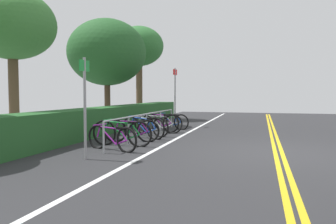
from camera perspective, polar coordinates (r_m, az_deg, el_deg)
name	(u,v)px	position (r m, az deg, el deg)	size (l,w,h in m)	color
ground_plane	(279,154)	(8.59, 18.60, -6.83)	(34.53, 13.09, 0.05)	#2B2B2D
centre_line_yellow_inner	(282,153)	(8.59, 19.14, -6.66)	(31.08, 0.10, 0.00)	gold
centre_line_yellow_outer	(275,152)	(8.58, 18.07, -6.65)	(31.08, 0.10, 0.00)	gold
bike_lane_stripe_white	(161,147)	(8.96, -1.26, -6.07)	(31.08, 0.12, 0.00)	white
bike_rack	(147,119)	(10.93, -3.71, -1.24)	(6.25, 0.05, 0.80)	#9EA0A5
bicycle_0	(112,138)	(8.51, -9.75, -4.47)	(0.66, 1.62, 0.68)	black
bicycle_1	(122,133)	(9.21, -8.03, -3.64)	(0.46, 1.82, 0.76)	black
bicycle_2	(132,131)	(9.96, -6.30, -3.23)	(0.57, 1.64, 0.72)	black
bicycle_3	(143,127)	(10.67, -4.34, -2.69)	(0.69, 1.67, 0.75)	black
bicycle_4	(149,126)	(11.28, -3.29, -2.51)	(0.64, 1.57, 0.70)	black
bicycle_5	(159,124)	(11.96, -1.63, -2.08)	(0.67, 1.68, 0.74)	black
bicycle_6	(160,122)	(12.69, -1.34, -1.77)	(0.60, 1.63, 0.74)	black
bicycle_7	(171,121)	(13.41, 0.49, -1.64)	(0.52, 1.59, 0.68)	black
sign_post_near	(85,98)	(7.39, -14.22, 2.31)	(0.36, 0.06, 2.23)	gray
sign_post_far	(175,92)	(14.40, 1.23, 3.50)	(0.36, 0.08, 2.56)	gray
hedge_backdrop	(112,118)	(13.08, -9.69, -1.12)	(15.20, 0.97, 0.94)	#235626
tree_mid	(12,26)	(11.83, -25.41, 13.34)	(2.74, 2.74, 4.72)	brown
tree_far_right	(107,53)	(15.12, -10.54, 10.09)	(3.48, 3.48, 4.75)	#473323
tree_extra	(139,47)	(18.67, -5.04, 11.12)	(2.72, 2.72, 5.17)	brown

